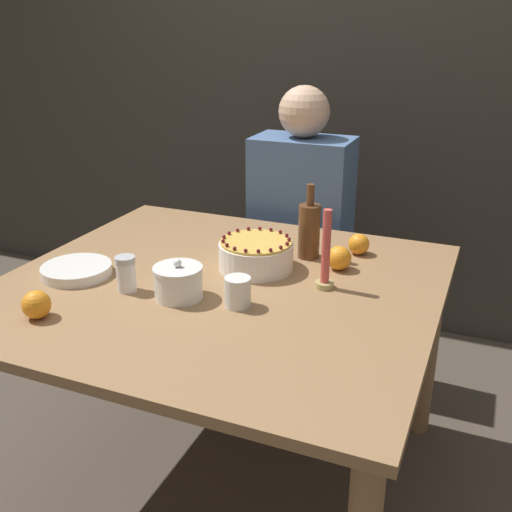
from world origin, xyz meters
TOP-DOWN VIEW (x-y plane):
  - ground_plane at (0.00, 0.00)m, footprint 12.00×12.00m
  - wall_behind at (0.00, 1.40)m, footprint 8.00×0.05m
  - dining_table at (0.00, 0.00)m, footprint 1.29×1.20m
  - cake at (0.06, 0.14)m, footprint 0.24×0.24m
  - sugar_bowl at (-0.06, -0.14)m, footprint 0.14×0.14m
  - sugar_shaker at (-0.22, -0.16)m, footprint 0.06×0.06m
  - plate_stack at (-0.43, -0.12)m, footprint 0.22×0.22m
  - candle at (0.30, 0.09)m, footprint 0.06×0.06m
  - bottle at (0.18, 0.30)m, footprint 0.07×0.07m
  - cup at (0.12, -0.12)m, footprint 0.07×0.07m
  - orange_fruit_0 at (0.31, 0.24)m, footprint 0.08×0.08m
  - orange_fruit_1 at (-0.35, -0.39)m, footprint 0.08×0.08m
  - orange_fruit_2 at (0.33, 0.39)m, footprint 0.07×0.07m
  - person_man_blue_shirt at (-0.01, 0.80)m, footprint 0.40×0.34m

SIDE VIEW (x-z plane):
  - ground_plane at x=0.00m, z-range 0.00..0.00m
  - person_man_blue_shirt at x=-0.01m, z-range -0.08..1.17m
  - dining_table at x=0.00m, z-range 0.27..1.02m
  - plate_stack at x=-0.43m, z-range 0.75..0.78m
  - orange_fruit_2 at x=0.33m, z-range 0.75..0.82m
  - orange_fruit_1 at x=-0.35m, z-range 0.75..0.82m
  - orange_fruit_0 at x=0.31m, z-range 0.75..0.82m
  - cup at x=0.12m, z-range 0.75..0.83m
  - cake at x=0.06m, z-range 0.74..0.85m
  - sugar_bowl at x=-0.06m, z-range 0.74..0.85m
  - sugar_shaker at x=-0.22m, z-range 0.75..0.86m
  - bottle at x=0.18m, z-range 0.72..0.97m
  - candle at x=0.30m, z-range 0.72..0.96m
  - wall_behind at x=0.00m, z-range 0.00..2.60m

